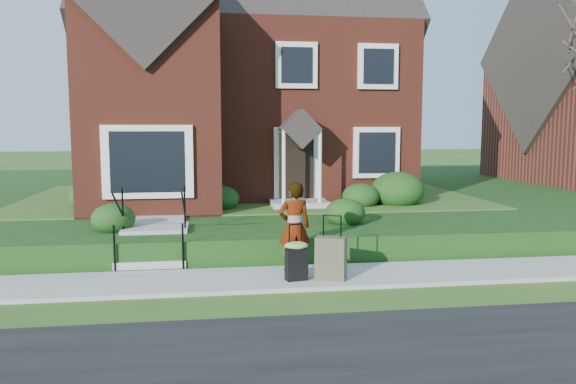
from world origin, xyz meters
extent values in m
plane|color=#2D5119|center=(0.00, 0.00, 0.00)|extent=(120.00, 120.00, 0.00)
cube|color=#9E9B93|center=(0.00, 0.00, 0.04)|extent=(60.00, 1.60, 0.08)
cube|color=#11390F|center=(4.00, 10.90, 0.30)|extent=(44.00, 20.00, 0.60)
cube|color=#9E9B93|center=(-2.50, 5.00, 0.63)|extent=(1.20, 6.00, 0.06)
cube|color=maroon|center=(0.00, 10.00, 3.30)|extent=(10.00, 8.00, 5.40)
cube|color=maroon|center=(-2.80, 5.20, 3.30)|extent=(3.60, 2.40, 5.40)
cube|color=white|center=(-2.80, 4.05, 2.00)|extent=(2.20, 0.30, 1.80)
cube|color=black|center=(1.20, 5.94, 1.65)|extent=(1.00, 0.12, 2.10)
cube|color=black|center=(3.60, 5.95, 2.10)|extent=(1.40, 0.10, 1.50)
cube|color=#9E9B93|center=(-2.50, 1.00, 0.15)|extent=(1.40, 0.30, 0.15)
cube|color=#9E9B93|center=(-2.50, 1.30, 0.30)|extent=(1.40, 0.30, 0.15)
cube|color=#9E9B93|center=(-2.50, 1.60, 0.45)|extent=(1.40, 0.30, 0.15)
cube|color=#9E9B93|center=(-2.50, 1.90, 0.60)|extent=(1.40, 0.30, 0.15)
cube|color=#9E9B93|center=(-2.50, 2.45, 0.60)|extent=(1.40, 0.80, 0.15)
cylinder|color=black|center=(-3.15, 0.85, 0.53)|extent=(0.04, 0.04, 0.90)
cylinder|color=black|center=(-3.15, 2.05, 1.13)|extent=(0.04, 0.04, 0.90)
cylinder|color=black|center=(-1.85, 0.85, 0.53)|extent=(0.04, 0.04, 0.90)
cylinder|color=black|center=(-1.85, 2.05, 1.13)|extent=(0.04, 0.04, 0.90)
ellipsoid|color=#15340F|center=(-4.25, 5.21, 1.12)|extent=(1.48, 1.48, 1.04)
ellipsoid|color=#15340F|center=(-1.02, 5.26, 0.97)|extent=(1.05, 1.05, 0.74)
ellipsoid|color=#15340F|center=(2.95, 5.25, 0.97)|extent=(1.06, 1.06, 0.74)
ellipsoid|color=#15340F|center=(4.11, 5.45, 1.14)|extent=(1.54, 1.54, 1.08)
ellipsoid|color=#15340F|center=(-3.41, 2.39, 0.93)|extent=(0.95, 0.95, 0.66)
ellipsoid|color=#15340F|center=(1.83, 2.56, 0.93)|extent=(0.94, 0.94, 0.66)
imported|color=#999999|center=(0.28, 0.37, 0.95)|extent=(0.66, 0.45, 1.74)
cube|color=black|center=(0.22, -0.29, 0.37)|extent=(0.42, 0.28, 0.58)
cylinder|color=black|center=(0.22, -0.29, 1.10)|extent=(0.23, 0.07, 0.03)
cylinder|color=black|center=(0.11, -0.29, 0.88)|extent=(0.02, 0.02, 0.44)
cylinder|color=black|center=(0.34, -0.29, 0.88)|extent=(0.02, 0.02, 0.44)
cylinder|color=black|center=(0.09, -0.29, 0.11)|extent=(0.05, 0.07, 0.06)
cylinder|color=black|center=(0.36, -0.29, 0.11)|extent=(0.05, 0.07, 0.06)
ellipsoid|color=#85A75F|center=(0.22, -0.29, 0.73)|extent=(0.48, 0.42, 0.14)
cube|color=#4E4C34|center=(0.86, -0.32, 0.47)|extent=(0.62, 0.50, 0.78)
cylinder|color=black|center=(0.86, -0.32, 1.24)|extent=(0.31, 0.16, 0.03)
cylinder|color=black|center=(0.69, -0.32, 1.05)|extent=(0.02, 0.02, 0.38)
cylinder|color=black|center=(1.02, -0.32, 1.05)|extent=(0.02, 0.02, 0.38)
cylinder|color=black|center=(0.67, -0.32, 0.11)|extent=(0.06, 0.07, 0.06)
cylinder|color=black|center=(1.05, -0.32, 0.11)|extent=(0.06, 0.07, 0.06)
camera|label=1|loc=(-1.33, -10.12, 2.84)|focal=35.00mm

